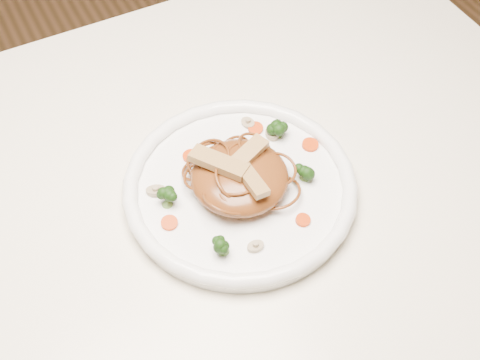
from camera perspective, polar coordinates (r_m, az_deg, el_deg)
name	(u,v)px	position (r m, az deg, el deg)	size (l,w,h in m)	color
table	(174,249)	(0.93, -5.81, -5.99)	(1.20, 0.80, 0.75)	#F0E7CC
plate	(240,190)	(0.85, 0.00, -0.92)	(0.30, 0.30, 0.02)	white
noodle_mound	(240,177)	(0.83, -0.04, 0.27)	(0.13, 0.13, 0.04)	brown
chicken_a	(246,155)	(0.82, 0.56, 2.20)	(0.07, 0.02, 0.01)	tan
chicken_b	(219,163)	(0.81, -1.87, 1.53)	(0.08, 0.02, 0.01)	tan
chicken_c	(251,179)	(0.79, 0.98, 0.09)	(0.06, 0.02, 0.01)	tan
broccoli_0	(277,129)	(0.89, 3.28, 4.51)	(0.02, 0.02, 0.03)	#14360B
broccoli_1	(166,197)	(0.82, -6.46, -1.51)	(0.03, 0.03, 0.03)	#14360B
broccoli_2	(224,244)	(0.77, -1.45, -5.59)	(0.03, 0.03, 0.03)	#14360B
broccoli_3	(305,171)	(0.84, 5.74, 0.75)	(0.02, 0.02, 0.03)	#14360B
carrot_0	(256,128)	(0.90, 1.37, 4.53)	(0.02, 0.02, 0.01)	#BE3806
carrot_1	(169,223)	(0.81, -6.18, -3.75)	(0.02, 0.02, 0.01)	#BE3806
carrot_2	(310,145)	(0.89, 6.15, 3.07)	(0.02, 0.02, 0.01)	#BE3806
carrot_3	(191,156)	(0.87, -4.32, 2.10)	(0.02, 0.02, 0.01)	#BE3806
carrot_4	(303,220)	(0.81, 5.52, -3.50)	(0.02, 0.02, 0.01)	#BE3806
mushroom_0	(255,246)	(0.79, 1.36, -5.82)	(0.02, 0.02, 0.01)	tan
mushroom_1	(272,134)	(0.90, 2.81, 4.05)	(0.03, 0.03, 0.01)	tan
mushroom_2	(156,191)	(0.84, -7.35, -0.94)	(0.03, 0.03, 0.01)	tan
mushroom_3	(248,123)	(0.91, 0.71, 4.98)	(0.02, 0.02, 0.01)	tan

